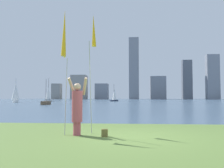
{
  "coord_description": "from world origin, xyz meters",
  "views": [
    {
      "loc": [
        -0.12,
        -7.46,
        1.25
      ],
      "look_at": [
        -1.58,
        11.53,
        2.25
      ],
      "focal_mm": 37.97,
      "sensor_mm": 36.0,
      "label": 1
    }
  ],
  "objects_px": {
    "kite_flag_left": "(64,35)",
    "sailboat_1": "(46,103)",
    "person": "(77,107)",
    "sailboat_2": "(16,93)",
    "sailboat_6": "(48,94)",
    "sailboat_7": "(114,95)",
    "bag": "(105,133)",
    "kite_flag_right": "(94,34)"
  },
  "relations": [
    {
      "from": "bag",
      "to": "sailboat_7",
      "type": "xyz_separation_m",
      "value": [
        -3.26,
        53.28,
        1.49
      ]
    },
    {
      "from": "kite_flag_right",
      "to": "sailboat_1",
      "type": "height_order",
      "value": "kite_flag_right"
    },
    {
      "from": "kite_flag_left",
      "to": "sailboat_6",
      "type": "xyz_separation_m",
      "value": [
        -17.15,
        46.91,
        -1.39
      ]
    },
    {
      "from": "sailboat_2",
      "to": "sailboat_7",
      "type": "height_order",
      "value": "sailboat_2"
    },
    {
      "from": "kite_flag_left",
      "to": "sailboat_1",
      "type": "height_order",
      "value": "kite_flag_left"
    },
    {
      "from": "sailboat_6",
      "to": "sailboat_7",
      "type": "relative_size",
      "value": 1.28
    },
    {
      "from": "person",
      "to": "sailboat_7",
      "type": "bearing_deg",
      "value": 87.61
    },
    {
      "from": "kite_flag_right",
      "to": "sailboat_2",
      "type": "distance_m",
      "value": 44.12
    },
    {
      "from": "sailboat_6",
      "to": "sailboat_7",
      "type": "bearing_deg",
      "value": 22.48
    },
    {
      "from": "sailboat_1",
      "to": "sailboat_6",
      "type": "distance_m",
      "value": 20.27
    },
    {
      "from": "sailboat_2",
      "to": "sailboat_7",
      "type": "xyz_separation_m",
      "value": [
        19.25,
        14.11,
        -0.39
      ]
    },
    {
      "from": "sailboat_6",
      "to": "bag",
      "type": "bearing_deg",
      "value": -68.53
    },
    {
      "from": "sailboat_1",
      "to": "sailboat_7",
      "type": "bearing_deg",
      "value": 71.0
    },
    {
      "from": "bag",
      "to": "sailboat_6",
      "type": "height_order",
      "value": "sailboat_6"
    },
    {
      "from": "sailboat_2",
      "to": "bag",
      "type": "bearing_deg",
      "value": -60.11
    },
    {
      "from": "kite_flag_left",
      "to": "kite_flag_right",
      "type": "height_order",
      "value": "kite_flag_right"
    },
    {
      "from": "person",
      "to": "kite_flag_right",
      "type": "bearing_deg",
      "value": 56.12
    },
    {
      "from": "sailboat_6",
      "to": "sailboat_7",
      "type": "distance_m",
      "value": 16.48
    },
    {
      "from": "person",
      "to": "kite_flag_left",
      "type": "height_order",
      "value": "kite_flag_left"
    },
    {
      "from": "sailboat_2",
      "to": "sailboat_7",
      "type": "relative_size",
      "value": 1.13
    },
    {
      "from": "bag",
      "to": "sailboat_1",
      "type": "height_order",
      "value": "sailboat_1"
    },
    {
      "from": "sailboat_1",
      "to": "sailboat_6",
      "type": "height_order",
      "value": "sailboat_6"
    },
    {
      "from": "sailboat_1",
      "to": "person",
      "type": "bearing_deg",
      "value": -68.1
    },
    {
      "from": "kite_flag_left",
      "to": "bag",
      "type": "bearing_deg",
      "value": -2.79
    },
    {
      "from": "bag",
      "to": "sailboat_1",
      "type": "bearing_deg",
      "value": 113.37
    },
    {
      "from": "sailboat_7",
      "to": "person",
      "type": "bearing_deg",
      "value": -87.48
    },
    {
      "from": "person",
      "to": "kite_flag_right",
      "type": "distance_m",
      "value": 2.72
    },
    {
      "from": "person",
      "to": "kite_flag_right",
      "type": "xyz_separation_m",
      "value": [
        0.41,
        0.74,
        2.58
      ]
    },
    {
      "from": "sailboat_1",
      "to": "kite_flag_left",
      "type": "bearing_deg",
      "value": -68.94
    },
    {
      "from": "sailboat_1",
      "to": "sailboat_2",
      "type": "distance_m",
      "value": 15.54
    },
    {
      "from": "sailboat_2",
      "to": "sailboat_6",
      "type": "distance_m",
      "value": 8.79
    },
    {
      "from": "kite_flag_left",
      "to": "sailboat_1",
      "type": "distance_m",
      "value": 29.89
    },
    {
      "from": "sailboat_7",
      "to": "sailboat_2",
      "type": "bearing_deg",
      "value": -143.77
    },
    {
      "from": "kite_flag_right",
      "to": "sailboat_6",
      "type": "distance_m",
      "value": 49.43
    },
    {
      "from": "bag",
      "to": "sailboat_6",
      "type": "relative_size",
      "value": 0.04
    },
    {
      "from": "kite_flag_right",
      "to": "sailboat_1",
      "type": "distance_m",
      "value": 29.41
    },
    {
      "from": "sailboat_2",
      "to": "sailboat_6",
      "type": "height_order",
      "value": "sailboat_6"
    },
    {
      "from": "sailboat_2",
      "to": "kite_flag_left",
      "type": "bearing_deg",
      "value": -61.56
    },
    {
      "from": "sailboat_1",
      "to": "sailboat_2",
      "type": "xyz_separation_m",
      "value": [
        -10.49,
        11.34,
        1.69
      ]
    },
    {
      "from": "person",
      "to": "sailboat_2",
      "type": "xyz_separation_m",
      "value": [
        -21.59,
        38.95,
        1.07
      ]
    },
    {
      "from": "sailboat_2",
      "to": "kite_flag_right",
      "type": "bearing_deg",
      "value": -60.07
    },
    {
      "from": "person",
      "to": "sailboat_7",
      "type": "height_order",
      "value": "sailboat_7"
    }
  ]
}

